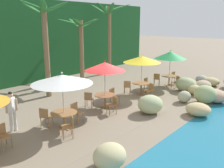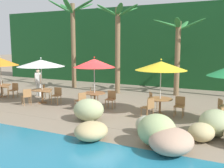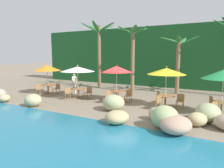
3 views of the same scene
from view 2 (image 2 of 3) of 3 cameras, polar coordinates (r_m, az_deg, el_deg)
name	(u,v)px [view 2 (image 2 of 3)]	position (r m, az deg, el deg)	size (l,w,h in m)	color
ground_plane	(99,108)	(13.21, -2.75, -5.20)	(120.00, 120.00, 0.00)	gray
terrace_deck	(99,108)	(13.21, -2.75, -5.19)	(18.00, 5.20, 0.01)	gray
foliage_backdrop	(154,46)	(21.18, 9.05, 8.06)	(28.00, 2.40, 6.00)	#194C23
rock_seawall	(139,126)	(9.17, 5.87, -8.94)	(17.55, 3.63, 1.01)	#A7B380
umbrella_orange	(0,62)	(16.99, -23.00, 4.46)	(2.16, 2.16, 2.47)	silver
dining_table_orange	(1,87)	(17.14, -22.71, -0.59)	(1.10, 1.10, 0.74)	olive
chair_orange_seaward	(14,89)	(16.65, -20.35, -1.06)	(0.46, 0.46, 0.87)	#9E7042
chair_orange_inland	(4,86)	(17.99, -22.33, -0.49)	(0.59, 0.59, 0.87)	#9E7042
umbrella_white	(41,63)	(14.49, -15.05, 4.37)	(2.49, 2.49, 2.46)	silver
dining_table_white	(42,92)	(14.68, -14.82, -1.64)	(1.10, 1.10, 0.74)	olive
chair_white_seaward	(57,94)	(14.32, -11.77, -2.20)	(0.47, 0.48, 0.87)	#9E7042
chair_white_inland	(46,91)	(15.52, -14.13, -1.46)	(0.55, 0.55, 0.87)	#9E7042
chair_white_left	(27,96)	(14.36, -17.89, -2.40)	(0.58, 0.58, 0.87)	#9E7042
umbrella_red	(94,63)	(13.08, -3.84, 4.51)	(2.07, 2.07, 2.55)	silver
dining_table_red	(95,95)	(13.29, -3.77, -2.42)	(1.10, 1.10, 0.74)	olive
chair_red_seaward	(111,98)	(13.04, -0.23, -3.06)	(0.45, 0.45, 0.87)	#9E7042
chair_red_inland	(93,94)	(14.14, -4.17, -2.18)	(0.58, 0.58, 0.87)	#9E7042
chair_red_left	(81,100)	(12.78, -6.68, -3.36)	(0.57, 0.56, 0.87)	#9E7042
umbrella_yellow	(161,66)	(11.81, 10.51, 3.87)	(2.27, 2.27, 2.52)	silver
dining_table_yellow	(160,101)	(12.04, 10.31, -3.69)	(1.10, 1.10, 0.74)	olive
chair_yellow_seaward	(180,105)	(11.98, 14.36, -4.38)	(0.43, 0.44, 0.87)	#9E7042
chair_yellow_inland	(153,100)	(12.83, 8.79, -3.36)	(0.59, 0.58, 0.87)	#9E7042
chair_yellow_left	(149,107)	(11.37, 7.93, -4.88)	(0.56, 0.56, 0.87)	#9E7042
chair_green_inland	(223,107)	(12.06, 22.72, -4.69)	(0.57, 0.56, 0.87)	#9E7042
chair_green_left	(222,116)	(10.61, 22.56, -6.43)	(0.59, 0.59, 0.87)	#9E7042
palm_tree_nearest	(73,31)	(19.43, -8.42, 11.19)	(3.41, 3.33, 6.22)	brown
palm_tree_second	(118,35)	(16.94, 1.25, 10.56)	(2.97, 2.75, 5.55)	brown
palm_tree_third	(177,44)	(16.69, 13.91, 8.32)	(3.03, 3.16, 4.67)	brown
waiter_in_white	(38,80)	(16.66, -15.63, 0.80)	(0.52, 0.37, 1.70)	white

